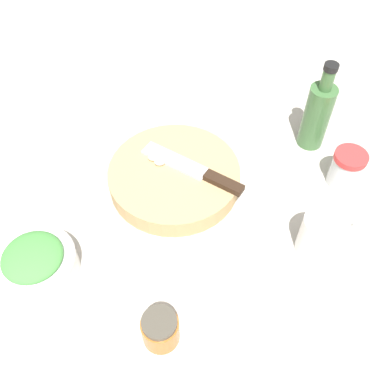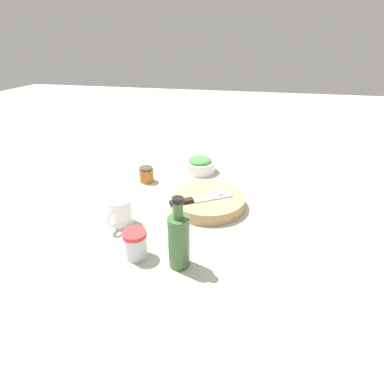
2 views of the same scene
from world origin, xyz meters
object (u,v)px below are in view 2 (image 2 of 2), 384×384
(spice_jar, at_px, (136,244))
(oil_bottle, at_px, (179,240))
(cutting_board, at_px, (207,201))
(herb_bowl, at_px, (200,165))
(honey_jar, at_px, (146,175))
(garlic_cloves, at_px, (219,193))
(chef_knife, at_px, (198,199))
(coffee_mug, at_px, (119,212))

(spice_jar, bearing_deg, oil_bottle, -93.53)
(cutting_board, height_order, herb_bowl, herb_bowl)
(herb_bowl, height_order, oil_bottle, oil_bottle)
(cutting_board, bearing_deg, honey_jar, 62.28)
(garlic_cloves, bearing_deg, honey_jar, 67.66)
(herb_bowl, relative_size, oil_bottle, 0.69)
(cutting_board, relative_size, chef_knife, 1.28)
(chef_knife, xyz_separation_m, honey_jar, (0.18, 0.25, -0.01))
(garlic_cloves, relative_size, herb_bowl, 0.32)
(garlic_cloves, height_order, oil_bottle, oil_bottle)
(herb_bowl, xyz_separation_m, spice_jar, (-0.60, 0.06, 0.01))
(chef_knife, height_order, coffee_mug, coffee_mug)
(coffee_mug, bearing_deg, honey_jar, 5.02)
(spice_jar, xyz_separation_m, honey_jar, (0.45, 0.14, -0.01))
(cutting_board, distance_m, chef_knife, 0.05)
(herb_bowl, bearing_deg, spice_jar, 174.57)
(garlic_cloves, height_order, spice_jar, spice_jar)
(cutting_board, relative_size, honey_jar, 4.16)
(cutting_board, height_order, spice_jar, spice_jar)
(chef_knife, relative_size, coffee_mug, 1.86)
(honey_jar, bearing_deg, coffee_mug, -174.98)
(cutting_board, distance_m, herb_bowl, 0.30)
(chef_knife, distance_m, garlic_cloves, 0.08)
(oil_bottle, bearing_deg, garlic_cloves, -9.48)
(cutting_board, bearing_deg, spice_jar, 155.40)
(chef_knife, relative_size, honey_jar, 3.24)
(garlic_cloves, height_order, coffee_mug, coffee_mug)
(cutting_board, xyz_separation_m, coffee_mug, (-0.17, 0.25, 0.02))
(herb_bowl, height_order, honey_jar, herb_bowl)
(garlic_cloves, distance_m, oil_bottle, 0.34)
(chef_knife, relative_size, spice_jar, 2.57)
(honey_jar, height_order, oil_bottle, oil_bottle)
(garlic_cloves, distance_m, herb_bowl, 0.30)
(garlic_cloves, xyz_separation_m, honey_jar, (0.13, 0.31, -0.02))
(herb_bowl, distance_m, oil_bottle, 0.61)
(garlic_cloves, distance_m, spice_jar, 0.37)
(spice_jar, bearing_deg, chef_knife, -23.07)
(cutting_board, bearing_deg, herb_bowl, 16.08)
(cutting_board, bearing_deg, chef_knife, 145.99)
(garlic_cloves, bearing_deg, cutting_board, 114.24)
(oil_bottle, bearing_deg, cutting_board, -3.37)
(chef_knife, relative_size, oil_bottle, 1.01)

